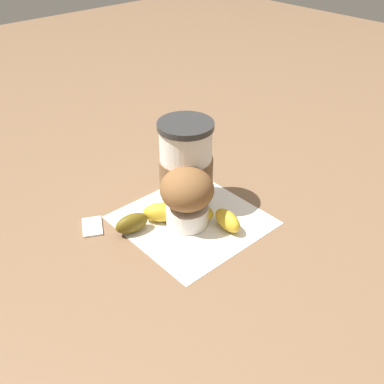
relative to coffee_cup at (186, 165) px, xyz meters
The scene contains 6 objects.
ground_plane 0.09m from the coffee_cup, 31.81° to the right, with size 3.00×3.00×0.00m, color brown.
paper_napkin 0.09m from the coffee_cup, 31.81° to the right, with size 0.22×0.22×0.00m, color white.
coffee_cup is the anchor object (origin of this frame).
muffin 0.07m from the coffee_cup, 38.22° to the right, with size 0.09×0.09×0.10m.
banana 0.09m from the coffee_cup, 51.03° to the right, with size 0.15×0.17×0.03m.
sugar_packet 0.19m from the coffee_cup, 106.54° to the right, with size 0.05×0.03×0.01m, color white.
Camera 1 is at (0.45, -0.41, 0.47)m, focal length 42.00 mm.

